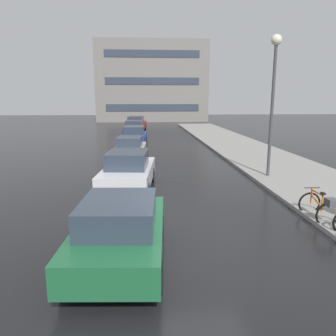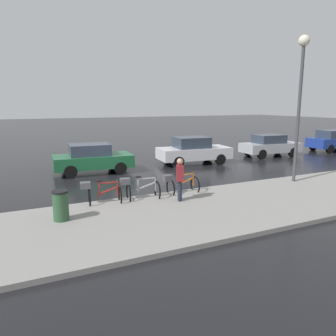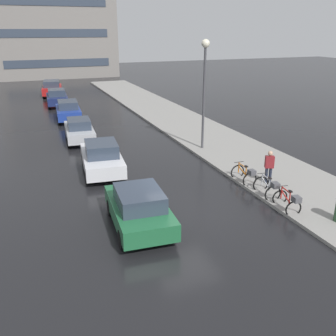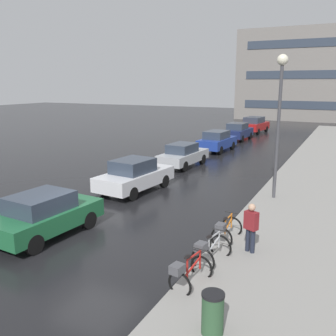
% 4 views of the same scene
% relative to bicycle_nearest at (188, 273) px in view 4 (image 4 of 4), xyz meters
% --- Properties ---
extents(ground_plane, '(140.00, 140.00, 0.00)m').
position_rel_bicycle_nearest_xyz_m(ground_plane, '(-3.92, 1.27, -0.50)').
color(ground_plane, black).
extents(sidewalk_kerb, '(4.80, 60.00, 0.14)m').
position_rel_bicycle_nearest_xyz_m(sidewalk_kerb, '(2.08, 11.27, -0.43)').
color(sidewalk_kerb, gray).
rests_on(sidewalk_kerb, ground).
extents(bicycle_nearest, '(0.85, 1.45, 0.98)m').
position_rel_bicycle_nearest_xyz_m(bicycle_nearest, '(0.00, 0.00, 0.00)').
color(bicycle_nearest, black).
rests_on(bicycle_nearest, ground).
extents(bicycle_second, '(0.89, 1.47, 0.99)m').
position_rel_bicycle_nearest_xyz_m(bicycle_second, '(0.06, 1.44, 0.01)').
color(bicycle_second, black).
rests_on(bicycle_second, ground).
extents(bicycle_third, '(0.75, 1.41, 0.95)m').
position_rel_bicycle_nearest_xyz_m(bicycle_third, '(-0.01, 3.15, -0.00)').
color(bicycle_third, black).
rests_on(bicycle_third, ground).
extents(car_green, '(2.19, 4.11, 1.53)m').
position_rel_bicycle_nearest_xyz_m(car_green, '(-5.87, 1.07, 0.28)').
color(car_green, '#1E6038').
rests_on(car_green, ground).
extents(car_white, '(2.29, 4.48, 1.62)m').
position_rel_bicycle_nearest_xyz_m(car_white, '(-5.94, 7.19, 0.30)').
color(car_white, silver).
rests_on(car_white, ground).
extents(car_silver, '(1.98, 4.23, 1.49)m').
position_rel_bicycle_nearest_xyz_m(car_silver, '(-6.11, 13.35, 0.26)').
color(car_silver, '#B2B5BA').
rests_on(car_silver, ground).
extents(car_blue, '(2.05, 4.19, 1.60)m').
position_rel_bicycle_nearest_xyz_m(car_blue, '(-6.00, 19.61, 0.32)').
color(car_blue, navy).
rests_on(car_blue, ground).
extents(car_navy, '(2.03, 4.01, 1.61)m').
position_rel_bicycle_nearest_xyz_m(car_navy, '(-6.20, 26.08, 0.32)').
color(car_navy, navy).
rests_on(car_navy, ground).
extents(car_red, '(2.43, 4.38, 1.70)m').
position_rel_bicycle_nearest_xyz_m(car_red, '(-6.09, 32.08, 0.37)').
color(car_red, '#AD1919').
rests_on(car_red, ground).
extents(pedestrian, '(0.46, 0.38, 1.68)m').
position_rel_bicycle_nearest_xyz_m(pedestrian, '(0.93, 2.67, 0.45)').
color(pedestrian, '#1E2333').
rests_on(pedestrian, ground).
extents(streetlamp, '(0.47, 0.47, 6.39)m').
position_rel_bicycle_nearest_xyz_m(streetlamp, '(0.49, 8.69, 3.97)').
color(streetlamp, '#424247').
rests_on(streetlamp, ground).
extents(trash_bin, '(0.48, 0.48, 1.05)m').
position_rel_bicycle_nearest_xyz_m(trash_bin, '(1.20, -1.48, 0.03)').
color(trash_bin, '#2D5133').
rests_on(trash_bin, ground).
extents(building_facade_main, '(17.81, 7.47, 12.68)m').
position_rel_bicycle_nearest_xyz_m(building_facade_main, '(-3.74, 50.26, 5.84)').
color(building_facade_main, gray).
rests_on(building_facade_main, ground).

